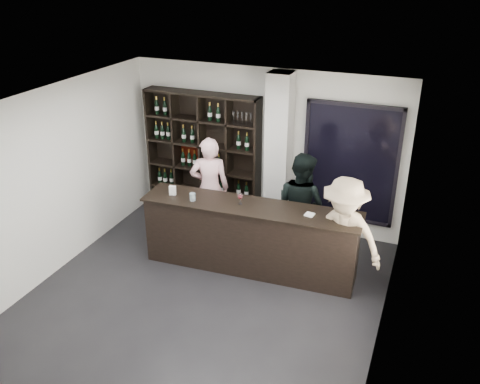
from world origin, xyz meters
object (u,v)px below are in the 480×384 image
at_px(taster_pink, 210,188).
at_px(taster_black, 301,205).
at_px(tasting_counter, 250,237).
at_px(wine_shelf, 203,156).
at_px(customer, 343,237).

bearing_deg(taster_pink, taster_black, 158.24).
xyz_separation_m(tasting_counter, taster_black, (0.60, 0.75, 0.33)).
bearing_deg(taster_black, wine_shelf, 5.18).
height_order(tasting_counter, taster_black, taster_black).
height_order(wine_shelf, tasting_counter, wine_shelf).
distance_m(tasting_counter, taster_black, 1.02).
height_order(wine_shelf, customer, wine_shelf).
bearing_deg(tasting_counter, taster_black, 48.33).
bearing_deg(taster_black, customer, 160.72).
distance_m(wine_shelf, customer, 3.33).
bearing_deg(wine_shelf, taster_pink, -57.02).
xyz_separation_m(tasting_counter, customer, (1.45, -0.05, 0.35)).
relative_size(tasting_counter, customer, 1.87).
height_order(taster_pink, customer, taster_pink).
xyz_separation_m(wine_shelf, taster_black, (2.10, -0.72, -0.30)).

